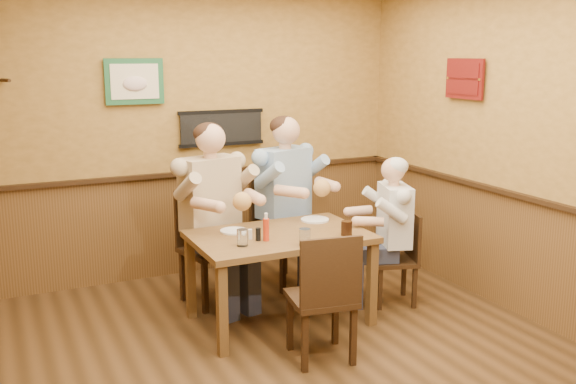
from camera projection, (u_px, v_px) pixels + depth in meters
name	position (u px, v px, depth m)	size (l,w,h in m)	color
room	(267.00, 132.00, 4.07)	(5.02, 5.03, 2.81)	#352210
dining_table	(280.00, 245.00, 5.19)	(1.40, 0.90, 0.75)	brown
chair_back_left	(211.00, 247.00, 5.63)	(0.46, 0.46, 1.01)	#322010
chair_back_right	(284.00, 233.00, 6.09)	(0.47, 0.47, 1.01)	#322010
chair_right_end	(393.00, 258.00, 5.64)	(0.38, 0.38, 0.82)	#322010
chair_near_side	(321.00, 295.00, 4.59)	(0.44, 0.44, 0.96)	#322010
diner_tan_shirt	(211.00, 224.00, 5.59)	(0.66, 0.66, 1.44)	tan
diner_blue_polo	(284.00, 210.00, 6.04)	(0.67, 0.67, 1.45)	#81A0C2
diner_white_elder	(394.00, 239.00, 5.60)	(0.54, 0.54, 1.17)	silver
water_glass_left	(242.00, 238.00, 4.83)	(0.09, 0.09, 0.13)	white
water_glass_mid	(305.00, 237.00, 4.84)	(0.09, 0.09, 0.13)	white
cola_tumbler	(347.00, 228.00, 5.11)	(0.09, 0.09, 0.12)	black
hot_sauce_bottle	(266.00, 228.00, 4.96)	(0.05, 0.05, 0.20)	red
salt_shaker	(250.00, 234.00, 5.01)	(0.03, 0.03, 0.08)	silver
pepper_shaker	(258.00, 234.00, 4.97)	(0.04, 0.04, 0.10)	black
plate_far_left	(234.00, 231.00, 5.23)	(0.22, 0.22, 0.01)	white
plate_far_right	(315.00, 220.00, 5.57)	(0.24, 0.24, 0.02)	silver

